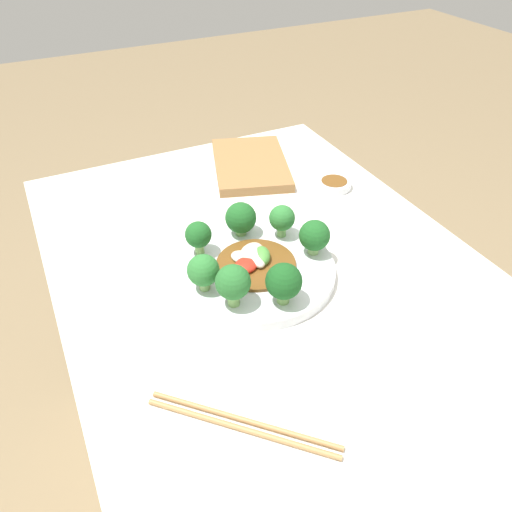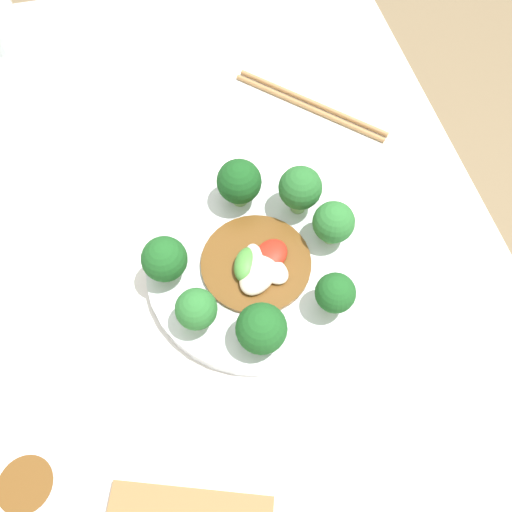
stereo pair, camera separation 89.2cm
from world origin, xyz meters
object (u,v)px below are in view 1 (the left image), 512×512
Objects in this scene: plate at (256,270)px; broccoli_southwest at (198,235)px; chopsticks at (243,424)px; broccoli_west at (241,218)px; broccoli_east at (284,282)px; broccoli_northwest at (282,219)px; stirfry_center at (254,260)px; sauce_dish at (334,184)px; broccoli_southeast at (233,283)px; broccoli_north at (314,236)px; cutting_board at (251,164)px; broccoli_south at (203,271)px.

plate is 4.32× the size of broccoli_southwest.
plate reaches higher than chopsticks.
broccoli_west is 0.19m from broccoli_east.
plate is at bearing 44.34° from broccoli_southwest.
chopsticks is at bearing -24.32° from broccoli_west.
stirfry_center is at bearing -56.97° from broccoli_northwest.
sauce_dish reaches higher than chopsticks.
broccoli_southeast is (0.07, -0.07, 0.05)m from plate.
broccoli_north is at bearing 20.07° from broccoli_northwest.
broccoli_east is 0.39m from sauce_dish.
cutting_board reaches higher than plate.
broccoli_west is 0.91× the size of broccoli_east.
broccoli_north is 0.23× the size of cutting_board.
broccoli_west is at bearing 103.08° from broccoli_southwest.
broccoli_west is 0.33× the size of chopsticks.
stirfry_center is at bearing -179.76° from broccoli_east.
stirfry_center is 0.48× the size of cutting_board.
stirfry_center is at bearing -24.54° from cutting_board.
broccoli_west is 0.09m from broccoli_southwest.
broccoli_west is at bearing -70.46° from sauce_dish.
broccoli_southeast is 0.06m from broccoli_south.
broccoli_northwest and broccoli_southwest have the same top height.
cutting_board is (-0.58, 0.29, 0.01)m from chopsticks.
broccoli_southwest is 0.10m from stirfry_center.
broccoli_west is at bearing 175.14° from broccoli_east.
sauce_dish is at bearing 136.48° from chopsticks.
broccoli_southeast is 0.25× the size of cutting_board.
broccoli_southeast is 0.19m from broccoli_northwest.
broccoli_north is 1.04× the size of broccoli_northwest.
broccoli_south is at bearing -152.68° from broccoli_southeast.
plate is 0.11m from broccoli_southwest.
stirfry_center is 0.29m from chopsticks.
broccoli_southwest is at bearing -135.66° from plate.
broccoli_south is at bearing -61.67° from sauce_dish.
broccoli_west is at bearing -28.92° from cutting_board.
broccoli_north is 0.20m from broccoli_south.
broccoli_east is 0.18m from broccoli_southwest.
broccoli_east reaches higher than broccoli_north.
broccoli_northwest is at bearing 84.05° from broccoli_southwest.
broccoli_east is at bearing 68.17° from broccoli_southeast.
broccoli_north is 0.89× the size of broccoli_southeast.
broccoli_southeast reaches higher than cutting_board.
sauce_dish is at bearing 38.84° from cutting_board.
broccoli_south reaches higher than chopsticks.
broccoli_east is at bearing 50.36° from broccoli_south.
broccoli_southeast is at bearing -72.06° from broccoli_north.
broccoli_northwest is at bearing 126.16° from plate.
chopsticks is at bearing -20.87° from broccoli_southeast.
broccoli_north is 0.13m from broccoli_east.
broccoli_east is 0.21m from chopsticks.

